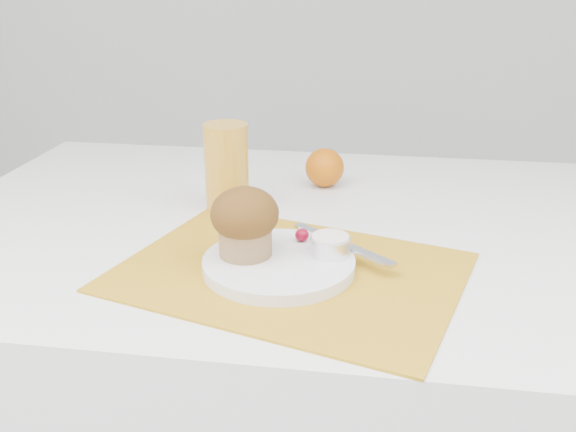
% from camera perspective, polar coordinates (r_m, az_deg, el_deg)
% --- Properties ---
extents(table, '(1.20, 0.80, 0.75)m').
position_cam_1_polar(table, '(1.23, 0.71, -16.89)').
color(table, white).
rests_on(table, ground).
extents(placemat, '(0.52, 0.44, 0.00)m').
position_cam_1_polar(placemat, '(0.86, 0.15, -4.98)').
color(placemat, '#C58D1B').
rests_on(placemat, table).
extents(plate, '(0.22, 0.22, 0.02)m').
position_cam_1_polar(plate, '(0.86, -0.82, -4.29)').
color(plate, white).
rests_on(plate, placemat).
extents(ramekin, '(0.07, 0.07, 0.02)m').
position_cam_1_polar(ramekin, '(0.87, 3.76, -2.65)').
color(ramekin, silver).
rests_on(ramekin, plate).
extents(cream, '(0.05, 0.05, 0.01)m').
position_cam_1_polar(cream, '(0.87, 3.78, -1.94)').
color(cream, white).
rests_on(cream, ramekin).
extents(raspberry_near, '(0.02, 0.02, 0.02)m').
position_cam_1_polar(raspberry_near, '(0.91, 1.24, -1.69)').
color(raspberry_near, '#610213').
rests_on(raspberry_near, plate).
extents(raspberry_far, '(0.02, 0.02, 0.02)m').
position_cam_1_polar(raspberry_far, '(0.89, 2.81, -2.14)').
color(raspberry_far, '#51020D').
rests_on(raspberry_far, plate).
extents(butter_knife, '(0.15, 0.13, 0.00)m').
position_cam_1_polar(butter_knife, '(0.90, 4.86, -2.48)').
color(butter_knife, silver).
rests_on(butter_knife, plate).
extents(orange, '(0.07, 0.07, 0.07)m').
position_cam_1_polar(orange, '(1.19, 3.27, 4.32)').
color(orange, '#C65D07').
rests_on(orange, table).
extents(juice_glass, '(0.09, 0.09, 0.15)m').
position_cam_1_polar(juice_glass, '(1.07, -5.47, 4.32)').
color(juice_glass, gold).
rests_on(juice_glass, table).
extents(muffin, '(0.09, 0.09, 0.09)m').
position_cam_1_polar(muffin, '(0.85, -3.85, -0.41)').
color(muffin, '#9B764B').
rests_on(muffin, plate).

